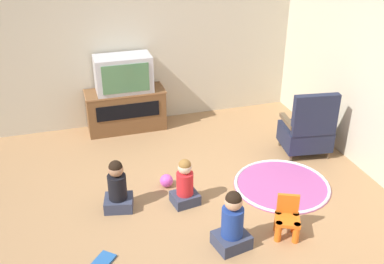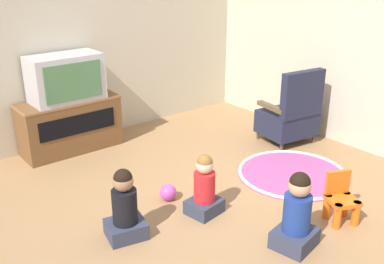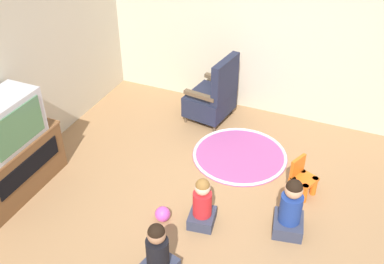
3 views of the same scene
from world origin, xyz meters
The scene contains 11 objects.
ground_plane centered at (0.00, 0.00, 0.00)m, with size 30.00×30.00×0.00m, color #9E754C.
wall_back centered at (-0.27, 2.41, 1.44)m, with size 5.47×0.12×2.88m.
tv_cabinet centered at (-0.30, 2.11, 0.32)m, with size 1.14×0.45×0.61m.
television centered at (-0.30, 2.10, 0.87)m, with size 0.79×0.43×0.52m.
black_armchair centered at (1.86, 0.66, 0.35)m, with size 0.67×0.60×0.92m.
yellow_kid_chair centered at (0.84, -0.74, 0.18)m, with size 0.32×0.31×0.44m.
play_mat centered at (1.22, 0.07, 0.01)m, with size 1.15×1.15×0.04m.
child_watching_left centered at (0.25, -0.74, 0.28)m, with size 0.37×0.34×0.64m.
child_watching_center centered at (0.01, 0.07, 0.24)m, with size 0.32×0.29×0.56m.
child_watching_right centered at (-0.72, 0.19, 0.26)m, with size 0.36×0.33×0.60m.
toy_ball centered at (-0.11, 0.45, 0.08)m, with size 0.16×0.16×0.16m.
Camera 2 is at (-2.23, -2.56, 2.14)m, focal length 42.00 mm.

